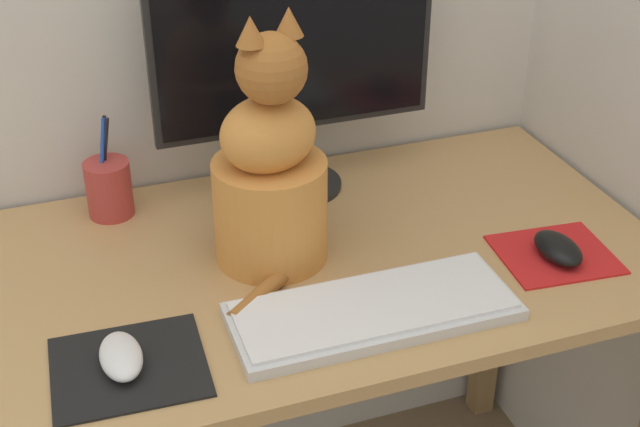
# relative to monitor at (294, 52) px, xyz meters

# --- Properties ---
(desk) EXTENTS (1.16, 0.65, 0.76)m
(desk) POSITION_rel_monitor_xyz_m (-0.05, -0.23, -0.38)
(desk) COLOR tan
(desk) RESTS_ON ground_plane
(monitor) EXTENTS (0.51, 0.17, 0.46)m
(monitor) POSITION_rel_monitor_xyz_m (0.00, 0.00, 0.00)
(monitor) COLOR black
(monitor) RESTS_ON desk
(keyboard) EXTENTS (0.43, 0.17, 0.02)m
(keyboard) POSITION_rel_monitor_xyz_m (-0.02, -0.42, -0.25)
(keyboard) COLOR silver
(keyboard) RESTS_ON desk
(mousepad_left) EXTENTS (0.22, 0.20, 0.00)m
(mousepad_left) POSITION_rel_monitor_xyz_m (-0.38, -0.41, -0.26)
(mousepad_left) COLOR black
(mousepad_left) RESTS_ON desk
(mousepad_right) EXTENTS (0.20, 0.18, 0.00)m
(mousepad_right) POSITION_rel_monitor_xyz_m (0.33, -0.37, -0.26)
(mousepad_right) COLOR red
(mousepad_right) RESTS_ON desk
(computer_mouse_left) EXTENTS (0.06, 0.11, 0.03)m
(computer_mouse_left) POSITION_rel_monitor_xyz_m (-0.39, -0.41, -0.25)
(computer_mouse_left) COLOR white
(computer_mouse_left) RESTS_ON mousepad_left
(computer_mouse_right) EXTENTS (0.06, 0.11, 0.03)m
(computer_mouse_right) POSITION_rel_monitor_xyz_m (0.33, -0.37, -0.25)
(computer_mouse_right) COLOR black
(computer_mouse_right) RESTS_ON mousepad_right
(cat) EXTENTS (0.23, 0.29, 0.42)m
(cat) POSITION_rel_monitor_xyz_m (-0.11, -0.21, -0.11)
(cat) COLOR #D6893D
(cat) RESTS_ON desk
(pen_cup) EXTENTS (0.08, 0.08, 0.18)m
(pen_cup) POSITION_rel_monitor_xyz_m (-0.34, 0.02, -0.21)
(pen_cup) COLOR #B23833
(pen_cup) RESTS_ON desk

